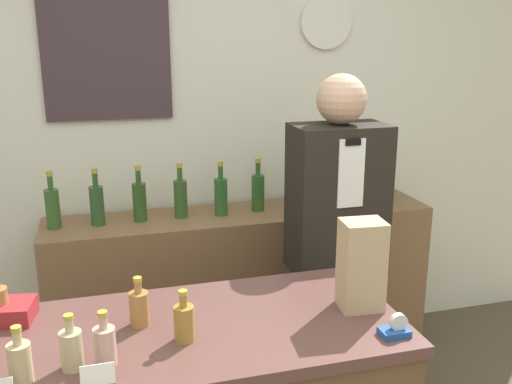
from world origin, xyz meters
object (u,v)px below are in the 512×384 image
at_px(shopkeeper, 335,257).
at_px(potted_plant, 370,170).
at_px(tape_dispenser, 396,329).
at_px(paper_bag, 361,265).

bearing_deg(shopkeeper, potted_plant, 51.20).
distance_m(shopkeeper, potted_plant, 0.74).
xyz_separation_m(potted_plant, tape_dispenser, (-0.62, -1.43, -0.13)).
relative_size(paper_bag, tape_dispenser, 3.42).
height_order(paper_bag, tape_dispenser, paper_bag).
height_order(shopkeeper, tape_dispenser, shopkeeper).
bearing_deg(paper_bag, potted_plant, 62.23).
distance_m(shopkeeper, tape_dispenser, 0.92).
bearing_deg(tape_dispenser, paper_bag, 96.80).
distance_m(paper_bag, tape_dispenser, 0.24).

